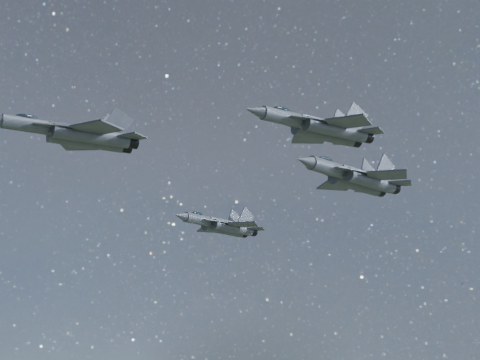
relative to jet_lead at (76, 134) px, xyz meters
name	(u,v)px	position (x,y,z in m)	size (l,w,h in m)	color
jet_lead	(76,134)	(0.00, 0.00, 0.00)	(17.42, 12.30, 4.41)	#393E47
jet_left	(222,226)	(27.68, 23.64, -3.84)	(16.73, 11.03, 4.29)	#393E47
jet_right	(320,128)	(23.50, -11.60, 0.61)	(16.92, 11.76, 4.25)	#393E47
jet_slot	(355,178)	(36.25, 0.68, -0.76)	(19.96, 13.30, 5.07)	#393E47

